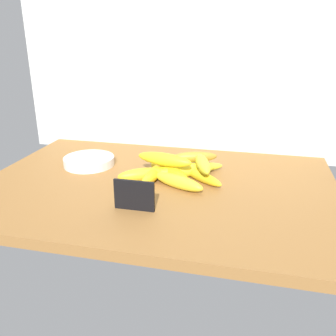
% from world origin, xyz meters
% --- Properties ---
extents(counter_top, '(1.10, 0.76, 0.03)m').
position_xyz_m(counter_top, '(0.00, 0.00, 0.01)').
color(counter_top, olive).
rests_on(counter_top, ground).
extents(back_wall, '(1.30, 0.02, 0.70)m').
position_xyz_m(back_wall, '(0.00, 0.39, 0.35)').
color(back_wall, silver).
rests_on(back_wall, ground).
extents(chalkboard_sign, '(0.11, 0.02, 0.08)m').
position_xyz_m(chalkboard_sign, '(-0.01, -0.18, 0.07)').
color(chalkboard_sign, black).
rests_on(chalkboard_sign, counter_top).
extents(fruit_bowl, '(0.18, 0.18, 0.03)m').
position_xyz_m(fruit_bowl, '(-0.28, 0.10, 0.05)').
color(fruit_bowl, silver).
rests_on(fruit_bowl, counter_top).
extents(banana_0, '(0.06, 0.21, 0.04)m').
position_xyz_m(banana_0, '(-0.02, 0.04, 0.05)').
color(banana_0, yellow).
rests_on(banana_0, counter_top).
extents(banana_1, '(0.17, 0.14, 0.04)m').
position_xyz_m(banana_1, '(0.02, 0.06, 0.05)').
color(banana_1, yellow).
rests_on(banana_1, counter_top).
extents(banana_2, '(0.19, 0.11, 0.03)m').
position_xyz_m(banana_2, '(0.10, 0.12, 0.05)').
color(banana_2, gold).
rests_on(banana_2, counter_top).
extents(banana_3, '(0.20, 0.14, 0.04)m').
position_xyz_m(banana_3, '(0.08, 0.08, 0.05)').
color(banana_3, yellow).
rests_on(banana_3, counter_top).
extents(banana_4, '(0.17, 0.15, 0.03)m').
position_xyz_m(banana_4, '(0.13, 0.05, 0.05)').
color(banana_4, yellow).
rests_on(banana_4, counter_top).
extents(banana_5, '(0.16, 0.11, 0.04)m').
position_xyz_m(banana_5, '(-0.05, 0.01, 0.05)').
color(banana_5, gold).
rests_on(banana_5, counter_top).
extents(banana_6, '(0.18, 0.11, 0.04)m').
position_xyz_m(banana_6, '(0.07, -0.02, 0.05)').
color(banana_6, yellow).
rests_on(banana_6, counter_top).
extents(banana_7, '(0.19, 0.08, 0.04)m').
position_xyz_m(banana_7, '(0.01, 0.05, 0.09)').
color(banana_7, yellow).
rests_on(banana_7, banana_1).
extents(banana_8, '(0.09, 0.16, 0.04)m').
position_xyz_m(banana_8, '(0.13, 0.06, 0.08)').
color(banana_8, yellow).
rests_on(banana_8, banana_4).
extents(banana_9, '(0.16, 0.08, 0.04)m').
position_xyz_m(banana_9, '(0.10, 0.13, 0.08)').
color(banana_9, '#AF8128').
rests_on(banana_9, banana_2).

